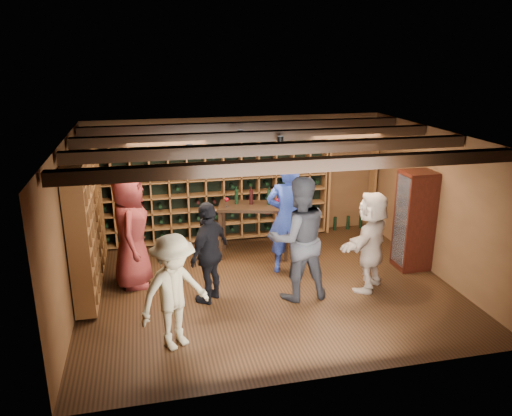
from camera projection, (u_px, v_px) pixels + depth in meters
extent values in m
plane|color=#311B0D|center=(267.00, 287.00, 8.29)|extent=(6.00, 6.00, 0.00)
plane|color=brown|center=(238.00, 178.00, 10.24)|extent=(6.00, 0.00, 6.00)
plane|color=brown|center=(322.00, 285.00, 5.59)|extent=(6.00, 0.00, 6.00)
plane|color=brown|center=(69.00, 230.00, 7.28)|extent=(0.00, 5.00, 5.00)
plane|color=brown|center=(437.00, 203.00, 8.55)|extent=(0.00, 5.00, 5.00)
plane|color=black|center=(268.00, 137.00, 7.54)|extent=(6.00, 6.00, 0.00)
cube|color=black|center=(300.00, 165.00, 6.07)|extent=(5.90, 0.18, 0.16)
cube|color=black|center=(277.00, 149.00, 7.10)|extent=(5.90, 0.18, 0.16)
cube|color=black|center=(259.00, 136.00, 8.12)|extent=(5.90, 0.18, 0.16)
cube|color=black|center=(246.00, 126.00, 9.14)|extent=(5.90, 0.18, 0.16)
cylinder|color=black|center=(189.00, 148.00, 7.32)|extent=(0.10, 0.10, 0.10)
cylinder|color=black|center=(280.00, 139.00, 8.00)|extent=(0.10, 0.10, 0.10)
cylinder|color=black|center=(362.00, 144.00, 7.59)|extent=(0.10, 0.10, 0.10)
cylinder|color=black|center=(240.00, 133.00, 8.64)|extent=(0.10, 0.10, 0.10)
cube|color=brown|center=(214.00, 186.00, 10.00)|extent=(4.65, 0.30, 2.20)
cube|color=black|center=(214.00, 186.00, 10.00)|extent=(4.56, 0.02, 2.16)
cube|color=brown|center=(87.00, 218.00, 8.11)|extent=(0.30, 2.65, 2.20)
cube|color=black|center=(87.00, 218.00, 8.11)|extent=(0.29, 0.02, 2.16)
cube|color=brown|center=(352.00, 146.00, 10.40)|extent=(1.15, 0.32, 0.04)
cube|color=brown|center=(372.00, 187.00, 10.78)|extent=(0.05, 0.28, 1.85)
cube|color=brown|center=(327.00, 190.00, 10.56)|extent=(0.05, 0.28, 1.85)
cube|color=tan|center=(335.00, 141.00, 10.27)|extent=(0.40, 0.30, 0.20)
cube|color=tan|center=(355.00, 140.00, 10.37)|extent=(0.40, 0.30, 0.20)
cube|color=tan|center=(371.00, 139.00, 10.44)|extent=(0.40, 0.30, 0.20)
cube|color=#37100B|center=(410.00, 264.00, 9.04)|extent=(0.55, 0.50, 0.10)
cube|color=#37100B|center=(415.00, 220.00, 8.78)|extent=(0.55, 0.50, 1.70)
cube|color=white|center=(401.00, 221.00, 8.73)|extent=(0.01, 0.46, 1.60)
cube|color=#37100B|center=(415.00, 220.00, 8.78)|extent=(0.50, 0.44, 0.02)
sphere|color=#59260C|center=(414.00, 215.00, 8.75)|extent=(0.18, 0.18, 0.18)
imported|color=navy|center=(288.00, 218.00, 8.58)|extent=(0.85, 0.69, 2.00)
imported|color=black|center=(299.00, 239.00, 7.68)|extent=(0.98, 0.78, 1.97)
imported|color=maroon|center=(131.00, 230.00, 8.09)|extent=(0.69, 0.99, 1.93)
imported|color=black|center=(209.00, 252.00, 7.63)|extent=(0.90, 0.98, 1.61)
imported|color=gray|center=(174.00, 292.00, 6.42)|extent=(1.17, 1.01, 1.57)
imported|color=tan|center=(371.00, 241.00, 8.03)|extent=(1.43, 1.43, 1.65)
cube|color=black|center=(254.00, 206.00, 9.31)|extent=(1.45, 0.99, 0.06)
cube|color=black|center=(221.00, 236.00, 9.22)|extent=(0.08, 0.08, 0.95)
cube|color=black|center=(286.00, 237.00, 9.17)|extent=(0.08, 0.08, 0.95)
cube|color=black|center=(224.00, 226.00, 9.75)|extent=(0.08, 0.08, 0.95)
cube|color=black|center=(286.00, 227.00, 9.69)|extent=(0.08, 0.08, 0.95)
cylinder|color=black|center=(237.00, 197.00, 9.32)|extent=(0.07, 0.07, 0.28)
cylinder|color=black|center=(251.00, 197.00, 9.31)|extent=(0.07, 0.07, 0.28)
cylinder|color=black|center=(269.00, 197.00, 9.30)|extent=(0.07, 0.07, 0.28)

